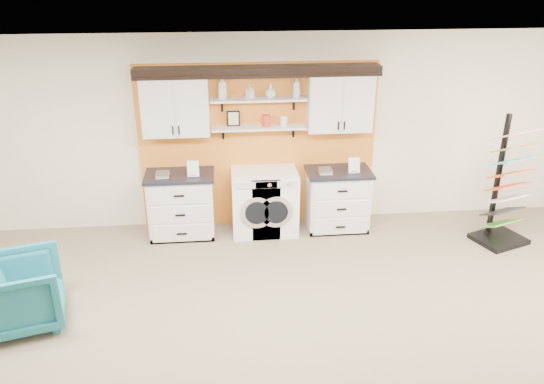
{
  "coord_description": "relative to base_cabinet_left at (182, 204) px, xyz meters",
  "views": [
    {
      "loc": [
        -0.51,
        -3.32,
        3.65
      ],
      "look_at": [
        0.04,
        2.3,
        1.19
      ],
      "focal_mm": 35.0,
      "sensor_mm": 36.0,
      "label": 1
    }
  ],
  "objects": [
    {
      "name": "ceiling",
      "position": [
        1.13,
        -3.64,
        2.33
      ],
      "size": [
        10.0,
        10.0,
        0.0
      ],
      "primitive_type": "plane",
      "rotation": [
        3.14,
        0.0,
        0.0
      ],
      "color": "white",
      "rests_on": "wall_back"
    },
    {
      "name": "wall_back",
      "position": [
        1.13,
        0.36,
        0.93
      ],
      "size": [
        10.0,
        0.0,
        10.0
      ],
      "primitive_type": "plane",
      "rotation": [
        1.57,
        0.0,
        0.0
      ],
      "color": "white",
      "rests_on": "floor"
    },
    {
      "name": "accent_panel",
      "position": [
        1.13,
        0.32,
        0.73
      ],
      "size": [
        3.4,
        0.07,
        2.4
      ],
      "primitive_type": "cube",
      "color": "orange",
      "rests_on": "wall_back"
    },
    {
      "name": "upper_cabinet_left",
      "position": [
        -0.0,
        0.15,
        1.41
      ],
      "size": [
        0.9,
        0.35,
        0.84
      ],
      "color": "white",
      "rests_on": "wall_back"
    },
    {
      "name": "upper_cabinet_right",
      "position": [
        2.26,
        0.15,
        1.41
      ],
      "size": [
        0.9,
        0.35,
        0.84
      ],
      "color": "white",
      "rests_on": "wall_back"
    },
    {
      "name": "shelf_lower",
      "position": [
        1.13,
        0.16,
        1.06
      ],
      "size": [
        1.32,
        0.28,
        0.03
      ],
      "primitive_type": "cube",
      "color": "white",
      "rests_on": "wall_back"
    },
    {
      "name": "shelf_upper",
      "position": [
        1.13,
        0.16,
        1.46
      ],
      "size": [
        1.32,
        0.28,
        0.03
      ],
      "primitive_type": "cube",
      "color": "white",
      "rests_on": "wall_back"
    },
    {
      "name": "crown_molding",
      "position": [
        1.13,
        0.17,
        1.86
      ],
      "size": [
        3.3,
        0.41,
        0.13
      ],
      "color": "black",
      "rests_on": "wall_back"
    },
    {
      "name": "picture_frame",
      "position": [
        0.78,
        0.21,
        1.19
      ],
      "size": [
        0.18,
        0.02,
        0.22
      ],
      "color": "black",
      "rests_on": "shelf_lower"
    },
    {
      "name": "canister_red",
      "position": [
        1.23,
        0.16,
        1.16
      ],
      "size": [
        0.11,
        0.11,
        0.16
      ],
      "primitive_type": "cylinder",
      "color": "red",
      "rests_on": "shelf_lower"
    },
    {
      "name": "canister_cream",
      "position": [
        1.48,
        0.16,
        1.15
      ],
      "size": [
        0.1,
        0.1,
        0.14
      ],
      "primitive_type": "cylinder",
      "color": "silver",
      "rests_on": "shelf_lower"
    },
    {
      "name": "base_cabinet_left",
      "position": [
        0.0,
        0.0,
        0.0
      ],
      "size": [
        0.96,
        0.66,
        0.94
      ],
      "color": "white",
      "rests_on": "floor"
    },
    {
      "name": "base_cabinet_right",
      "position": [
        2.26,
        0.0,
        -0.02
      ],
      "size": [
        0.93,
        0.66,
        0.91
      ],
      "color": "white",
      "rests_on": "floor"
    },
    {
      "name": "washer",
      "position": [
        1.06,
        -0.0,
        -0.0
      ],
      "size": [
        0.67,
        0.71,
        0.93
      ],
      "color": "white",
      "rests_on": "floor"
    },
    {
      "name": "dryer",
      "position": [
        1.32,
        -0.0,
        -0.0
      ],
      "size": [
        0.67,
        0.71,
        0.93
      ],
      "color": "white",
      "rests_on": "floor"
    },
    {
      "name": "sample_rack",
      "position": [
        4.47,
        -0.63,
        0.09
      ],
      "size": [
        0.81,
        0.74,
        1.81
      ],
      "rotation": [
        0.0,
        0.0,
        0.35
      ],
      "color": "black",
      "rests_on": "floor"
    },
    {
      "name": "armchair",
      "position": [
        -1.6,
        -1.93,
        -0.08
      ],
      "size": [
        1.04,
        1.02,
        0.77
      ],
      "primitive_type": "imported",
      "rotation": [
        0.0,
        0.0,
        1.84
      ],
      "color": "#176676",
      "rests_on": "floor"
    },
    {
      "name": "soap_bottle_a",
      "position": [
        0.64,
        0.16,
        1.64
      ],
      "size": [
        0.17,
        0.17,
        0.32
      ],
      "primitive_type": "imported",
      "rotation": [
        0.0,
        0.0,
        2.01
      ],
      "color": "silver",
      "rests_on": "shelf_upper"
    },
    {
      "name": "soap_bottle_b",
      "position": [
        1.01,
        0.16,
        1.57
      ],
      "size": [
        0.12,
        0.12,
        0.18
      ],
      "primitive_type": "imported",
      "rotation": [
        0.0,
        0.0,
        -0.85
      ],
      "color": "silver",
      "rests_on": "shelf_upper"
    },
    {
      "name": "soap_bottle_c",
      "position": [
        1.29,
        0.16,
        1.57
      ],
      "size": [
        0.21,
        0.21,
        0.19
      ],
      "primitive_type": "imported",
      "rotation": [
        0.0,
        0.0,
        3.75
      ],
      "color": "silver",
      "rests_on": "shelf_upper"
    },
    {
      "name": "soap_bottle_d",
      "position": [
        1.65,
        0.16,
        1.62
      ],
      "size": [
        0.16,
        0.16,
        0.29
      ],
      "primitive_type": "imported",
      "rotation": [
        0.0,
        0.0,
        2.12
      ],
      "color": "silver",
      "rests_on": "shelf_upper"
    }
  ]
}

